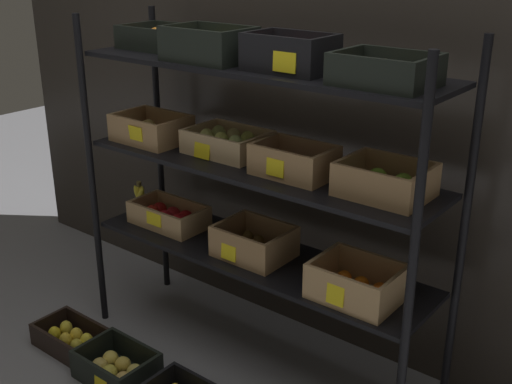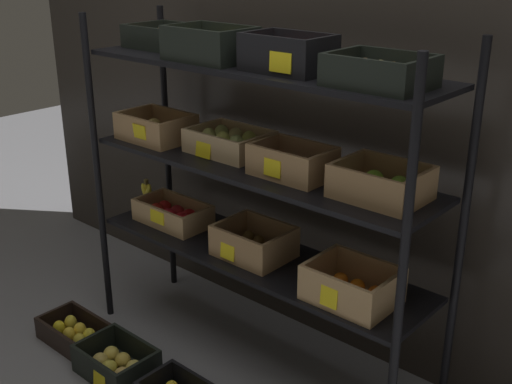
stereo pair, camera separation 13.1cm
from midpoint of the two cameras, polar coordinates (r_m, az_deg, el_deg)
The scene contains 5 objects.
ground_plane at distance 3.05m, azimuth -1.27°, elevation -14.40°, with size 10.00×10.00×0.00m, color gray.
storefront_wall at distance 2.88m, azimuth 3.92°, elevation 9.06°, with size 4.01×0.12×2.35m, color #2D2823.
display_rack at distance 2.61m, azimuth -1.70°, elevation 2.97°, with size 1.72×0.47×1.50m.
crate_ground_lemon at distance 3.22m, azimuth -17.26°, elevation -12.35°, with size 0.34×0.22×0.11m.
crate_ground_apple_gold at distance 2.97m, azimuth -13.56°, elevation -15.03°, with size 0.33×0.25×0.13m.
Camera 1 is at (1.54, -1.95, 1.77)m, focal length 44.98 mm.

